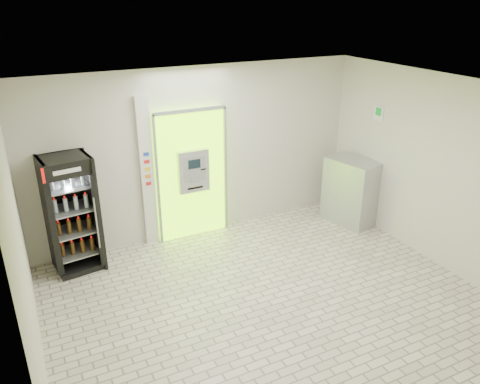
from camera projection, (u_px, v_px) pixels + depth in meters
ground at (268, 301)px, 6.72m from camera, size 6.00×6.00×0.00m
room_shell at (271, 182)px, 6.00m from camera, size 6.00×6.00×6.00m
atm_assembly at (192, 174)px, 8.17m from camera, size 1.30×0.24×2.33m
pillar at (147, 173)px, 7.83m from camera, size 0.22×0.11×2.60m
beverage_cooler at (72, 216)px, 7.24m from camera, size 0.78×0.73×1.87m
steel_cabinet at (351, 191)px, 8.85m from camera, size 0.84×1.06×1.25m
exit_sign at (379, 113)px, 8.27m from camera, size 0.02×0.22×0.26m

